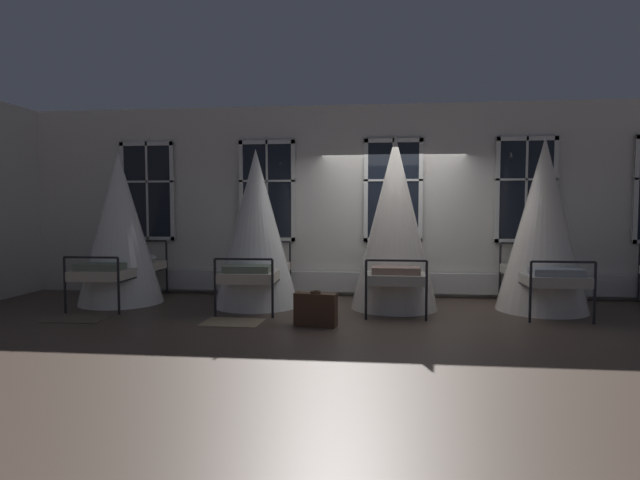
{
  "coord_description": "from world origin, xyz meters",
  "views": [
    {
      "loc": [
        -0.31,
        -7.95,
        1.56
      ],
      "look_at": [
        -1.18,
        0.13,
        1.06
      ],
      "focal_mm": 28.93,
      "sensor_mm": 36.0,
      "label": 1
    }
  ],
  "objects_px": {
    "cot_first": "(120,230)",
    "suitcase_dark": "(316,309)",
    "cot_fourth": "(543,227)",
    "cot_third": "(395,225)",
    "cot_second": "(256,230)"
  },
  "relations": [
    {
      "from": "cot_first",
      "to": "cot_third",
      "type": "height_order",
      "value": "cot_third"
    },
    {
      "from": "cot_second",
      "to": "suitcase_dark",
      "type": "distance_m",
      "value": 1.98
    },
    {
      "from": "suitcase_dark",
      "to": "cot_fourth",
      "type": "bearing_deg",
      "value": 32.49
    },
    {
      "from": "cot_first",
      "to": "cot_fourth",
      "type": "bearing_deg",
      "value": -89.96
    },
    {
      "from": "cot_first",
      "to": "cot_fourth",
      "type": "height_order",
      "value": "cot_fourth"
    },
    {
      "from": "cot_third",
      "to": "cot_first",
      "type": "bearing_deg",
      "value": 90.76
    },
    {
      "from": "cot_second",
      "to": "cot_fourth",
      "type": "xyz_separation_m",
      "value": [
        4.42,
        0.09,
        0.07
      ]
    },
    {
      "from": "cot_fourth",
      "to": "suitcase_dark",
      "type": "distance_m",
      "value": 3.75
    },
    {
      "from": "cot_third",
      "to": "suitcase_dark",
      "type": "relative_size",
      "value": 4.59
    },
    {
      "from": "cot_third",
      "to": "cot_fourth",
      "type": "xyz_separation_m",
      "value": [
        2.24,
        0.05,
        -0.02
      ]
    },
    {
      "from": "suitcase_dark",
      "to": "cot_second",
      "type": "bearing_deg",
      "value": 139.46
    },
    {
      "from": "cot_fourth",
      "to": "suitcase_dark",
      "type": "relative_size",
      "value": 4.5
    },
    {
      "from": "cot_first",
      "to": "suitcase_dark",
      "type": "xyz_separation_m",
      "value": [
        3.39,
        -1.33,
        -0.97
      ]
    },
    {
      "from": "cot_second",
      "to": "cot_third",
      "type": "distance_m",
      "value": 2.19
    },
    {
      "from": "cot_fourth",
      "to": "cot_first",
      "type": "bearing_deg",
      "value": 91.25
    }
  ]
}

